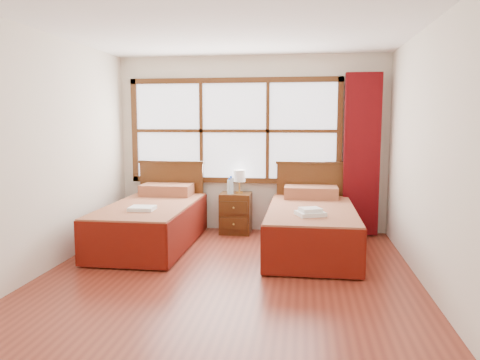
# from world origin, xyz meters

# --- Properties ---
(floor) EXTENTS (4.50, 4.50, 0.00)m
(floor) POSITION_xyz_m (0.00, 0.00, 0.00)
(floor) COLOR maroon
(floor) RESTS_ON ground
(ceiling) EXTENTS (4.50, 4.50, 0.00)m
(ceiling) POSITION_xyz_m (0.00, 0.00, 2.60)
(ceiling) COLOR white
(ceiling) RESTS_ON wall_back
(wall_back) EXTENTS (4.00, 0.00, 4.00)m
(wall_back) POSITION_xyz_m (0.00, 2.25, 1.30)
(wall_back) COLOR silver
(wall_back) RESTS_ON floor
(wall_left) EXTENTS (0.00, 4.50, 4.50)m
(wall_left) POSITION_xyz_m (-2.00, 0.00, 1.30)
(wall_left) COLOR silver
(wall_left) RESTS_ON floor
(wall_right) EXTENTS (0.00, 4.50, 4.50)m
(wall_right) POSITION_xyz_m (2.00, 0.00, 1.30)
(wall_right) COLOR silver
(wall_right) RESTS_ON floor
(window) EXTENTS (3.16, 0.06, 1.56)m
(window) POSITION_xyz_m (-0.25, 2.21, 1.50)
(window) COLOR white
(window) RESTS_ON wall_back
(curtain) EXTENTS (0.50, 0.16, 2.30)m
(curtain) POSITION_xyz_m (1.60, 2.11, 1.17)
(curtain) COLOR #5D090C
(curtain) RESTS_ON wall_back
(bed_left) EXTENTS (1.08, 2.10, 1.05)m
(bed_left) POSITION_xyz_m (-1.21, 1.20, 0.32)
(bed_left) COLOR #42240D
(bed_left) RESTS_ON floor
(bed_right) EXTENTS (1.09, 2.11, 1.06)m
(bed_right) POSITION_xyz_m (0.89, 1.20, 0.32)
(bed_right) COLOR #42240D
(bed_right) RESTS_ON floor
(nightstand) EXTENTS (0.45, 0.44, 0.60)m
(nightstand) POSITION_xyz_m (-0.20, 1.99, 0.30)
(nightstand) COLOR #4C2910
(nightstand) RESTS_ON floor
(towels_left) EXTENTS (0.31, 0.27, 0.05)m
(towels_left) POSITION_xyz_m (-1.17, 0.71, 0.58)
(towels_left) COLOR white
(towels_left) RESTS_ON bed_left
(towels_right) EXTENTS (0.38, 0.36, 0.09)m
(towels_right) POSITION_xyz_m (0.87, 0.63, 0.61)
(towels_right) COLOR white
(towels_right) RESTS_ON bed_right
(lamp) EXTENTS (0.17, 0.17, 0.34)m
(lamp) POSITION_xyz_m (-0.15, 2.05, 0.83)
(lamp) COLOR gold
(lamp) RESTS_ON nightstand
(bottle_near) EXTENTS (0.07, 0.07, 0.26)m
(bottle_near) POSITION_xyz_m (-0.26, 1.92, 0.72)
(bottle_near) COLOR #ABCEDC
(bottle_near) RESTS_ON nightstand
(bottle_far) EXTENTS (0.06, 0.06, 0.24)m
(bottle_far) POSITION_xyz_m (-0.27, 1.89, 0.70)
(bottle_far) COLOR #ABCEDC
(bottle_far) RESTS_ON nightstand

